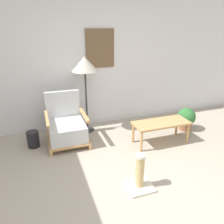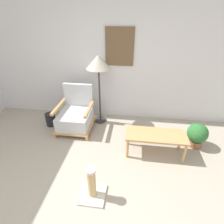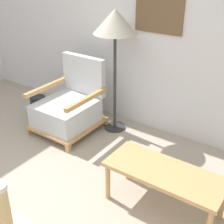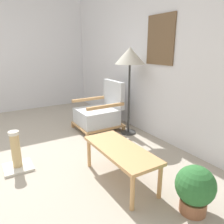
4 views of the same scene
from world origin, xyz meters
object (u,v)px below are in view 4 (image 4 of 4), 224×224
Objects in this scene: coffee_table at (120,152)px; scratching_post at (17,156)px; potted_plant at (195,188)px; armchair at (99,113)px; vase at (87,113)px; floor_lamp at (130,59)px.

scratching_post is (-0.87, -0.95, -0.18)m from coffee_table.
scratching_post reaches higher than coffee_table.
coffee_table is at bearing -158.72° from potted_plant.
coffee_table is 1.30m from scratching_post.
armchair reaches higher than vase.
floor_lamp is 1.47× the size of coffee_table.
floor_lamp reaches higher than vase.
coffee_table is 0.82m from potted_plant.
armchair is 0.60× the size of floor_lamp.
scratching_post reaches higher than vase.
potted_plant is 2.04m from scratching_post.
vase is at bearing 129.66° from scratching_post.
floor_lamp is at bearing 36.56° from armchair.
scratching_post is at bearing -82.34° from floor_lamp.
potted_plant is at bearing -6.76° from armchair.
armchair is 1.90× the size of potted_plant.
vase is 2.91m from potted_plant.
armchair is at bearing -1.90° from vase.
floor_lamp is 2.22m from potted_plant.
coffee_table reaches higher than vase.
scratching_post is (1.27, -1.54, 0.03)m from vase.
vase is (-0.58, 0.02, -0.15)m from armchair.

